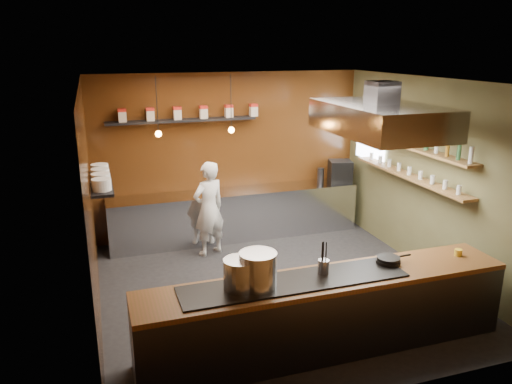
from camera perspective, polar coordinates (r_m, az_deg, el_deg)
name	(u,v)px	position (r m, az deg, el deg)	size (l,w,h in m)	color
floor	(277,288)	(7.52, 2.42, -10.91)	(5.00, 5.00, 0.00)	black
back_wall	(231,155)	(9.27, -2.91, 4.25)	(5.00, 5.00, 0.00)	#391F0A
left_wall	(90,208)	(6.54, -18.40, -1.80)	(5.00, 5.00, 0.00)	#391F0A
right_wall	(430,177)	(8.16, 19.23, 1.66)	(5.00, 5.00, 0.00)	brown
ceiling	(280,81)	(6.70, 2.73, 12.55)	(5.00, 5.00, 0.00)	silver
window_pane	(371,134)	(9.42, 13.01, 6.53)	(1.00, 1.00, 0.00)	white
prep_counter	(236,214)	(9.24, -2.28, -2.54)	(4.60, 0.65, 0.90)	silver
pass_counter	(326,313)	(6.01, 7.95, -13.54)	(4.40, 0.72, 0.94)	#38383D
tin_shelf	(182,120)	(8.82, -8.44, 8.09)	(2.60, 0.26, 0.04)	black
plate_shelf	(101,183)	(7.49, -17.28, 0.96)	(0.30, 1.40, 0.04)	black
bottle_shelf_upper	(412,147)	(8.21, 17.36, 4.93)	(0.26, 2.80, 0.04)	olive
bottle_shelf_lower	(409,176)	(8.31, 17.08, 1.76)	(0.26, 2.80, 0.04)	olive
extractor_hood	(380,119)	(6.97, 14.02, 8.14)	(1.20, 2.00, 0.72)	#38383D
pendant_left	(158,131)	(8.11, -11.10, 6.90)	(0.10, 0.10, 0.95)	black
pendant_right	(231,127)	(8.34, -2.84, 7.44)	(0.10, 0.10, 0.95)	black
storage_tins	(190,112)	(8.83, -7.50, 9.00)	(2.43, 0.13, 0.22)	#C0B19F
plate_stacks	(101,177)	(7.46, -17.35, 1.70)	(0.26, 1.16, 0.16)	white
bottles	(412,138)	(8.19, 17.44, 5.89)	(0.06, 2.66, 0.24)	silver
wine_glasses	(409,171)	(8.29, 17.13, 2.33)	(0.07, 2.37, 0.13)	silver
stockpot_large	(258,270)	(5.40, 0.23, -8.91)	(0.41, 0.41, 0.40)	silver
stockpot_small	(240,274)	(5.38, -1.84, -9.36)	(0.36, 0.36, 0.34)	#B7B9BE
utensil_crock	(323,267)	(5.80, 7.72, -8.47)	(0.13, 0.13, 0.17)	#B3B5BA
frying_pan	(389,260)	(6.24, 14.92, -7.51)	(0.47, 0.30, 0.07)	black
butter_jar	(458,252)	(6.77, 22.10, -6.42)	(0.09, 0.09, 0.08)	gold
espresso_machine	(340,171)	(9.80, 9.59, 2.36)	(0.42, 0.39, 0.42)	black
chef	(209,209)	(8.43, -5.41, -1.90)	(0.59, 0.39, 1.62)	white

